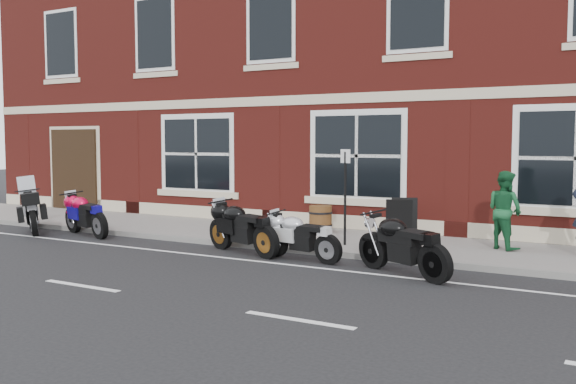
{
  "coord_description": "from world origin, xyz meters",
  "views": [
    {
      "loc": [
        7.95,
        -10.17,
        2.32
      ],
      "look_at": [
        1.19,
        1.6,
        1.25
      ],
      "focal_mm": 40.0,
      "sensor_mm": 36.0,
      "label": 1
    }
  ],
  "objects_px": {
    "barrel_planter": "(320,219)",
    "moto_touring_silver": "(33,210)",
    "moto_sport_red": "(86,213)",
    "parking_sign": "(345,190)",
    "moto_sport_black": "(243,226)",
    "moto_naked_black": "(402,243)",
    "moto_sport_silver": "(300,235)",
    "pedestrian_right": "(505,210)",
    "a_board_sign": "(402,220)"
  },
  "relations": [
    {
      "from": "barrel_planter",
      "to": "moto_touring_silver",
      "type": "bearing_deg",
      "value": -156.73
    },
    {
      "from": "moto_sport_red",
      "to": "parking_sign",
      "type": "xyz_separation_m",
      "value": [
        6.48,
        1.19,
        0.75
      ]
    },
    {
      "from": "moto_sport_black",
      "to": "parking_sign",
      "type": "relative_size",
      "value": 1.04
    },
    {
      "from": "moto_touring_silver",
      "to": "moto_sport_black",
      "type": "xyz_separation_m",
      "value": [
        6.45,
        0.04,
        -0.01
      ]
    },
    {
      "from": "parking_sign",
      "to": "moto_sport_black",
      "type": "bearing_deg",
      "value": -116.93
    },
    {
      "from": "moto_naked_black",
      "to": "barrel_planter",
      "type": "height_order",
      "value": "moto_naked_black"
    },
    {
      "from": "moto_sport_black",
      "to": "moto_sport_silver",
      "type": "xyz_separation_m",
      "value": [
        1.41,
        -0.07,
        -0.08
      ]
    },
    {
      "from": "moto_sport_red",
      "to": "moto_touring_silver",
      "type": "bearing_deg",
      "value": 116.0
    },
    {
      "from": "pedestrian_right",
      "to": "a_board_sign",
      "type": "xyz_separation_m",
      "value": [
        -2.19,
        -0.02,
        -0.33
      ]
    },
    {
      "from": "moto_sport_red",
      "to": "a_board_sign",
      "type": "xyz_separation_m",
      "value": [
        7.35,
        2.3,
        0.05
      ]
    },
    {
      "from": "moto_naked_black",
      "to": "a_board_sign",
      "type": "xyz_separation_m",
      "value": [
        -1.07,
        2.94,
        0.03
      ]
    },
    {
      "from": "barrel_planter",
      "to": "parking_sign",
      "type": "bearing_deg",
      "value": -48.03
    },
    {
      "from": "a_board_sign",
      "to": "parking_sign",
      "type": "bearing_deg",
      "value": -147.85
    },
    {
      "from": "moto_sport_red",
      "to": "barrel_planter",
      "type": "xyz_separation_m",
      "value": [
        5.14,
        2.68,
        -0.11
      ]
    },
    {
      "from": "parking_sign",
      "to": "moto_sport_red",
      "type": "bearing_deg",
      "value": -145.76
    },
    {
      "from": "moto_sport_red",
      "to": "moto_naked_black",
      "type": "height_order",
      "value": "moto_naked_black"
    },
    {
      "from": "moto_sport_silver",
      "to": "a_board_sign",
      "type": "relative_size",
      "value": 1.98
    },
    {
      "from": "moto_touring_silver",
      "to": "parking_sign",
      "type": "relative_size",
      "value": 0.9
    },
    {
      "from": "moto_sport_silver",
      "to": "moto_naked_black",
      "type": "bearing_deg",
      "value": -89.38
    },
    {
      "from": "moto_naked_black",
      "to": "moto_touring_silver",
      "type": "bearing_deg",
      "value": 114.57
    },
    {
      "from": "moto_sport_silver",
      "to": "parking_sign",
      "type": "height_order",
      "value": "parking_sign"
    },
    {
      "from": "moto_touring_silver",
      "to": "barrel_planter",
      "type": "bearing_deg",
      "value": -30.77
    },
    {
      "from": "moto_sport_black",
      "to": "moto_naked_black",
      "type": "height_order",
      "value": "same"
    },
    {
      "from": "pedestrian_right",
      "to": "moto_sport_black",
      "type": "bearing_deg",
      "value": 61.49
    },
    {
      "from": "moto_sport_red",
      "to": "parking_sign",
      "type": "bearing_deg",
      "value": -61.78
    },
    {
      "from": "parking_sign",
      "to": "moto_touring_silver",
      "type": "bearing_deg",
      "value": -146.2
    },
    {
      "from": "moto_touring_silver",
      "to": "pedestrian_right",
      "type": "bearing_deg",
      "value": -41.16
    },
    {
      "from": "moto_touring_silver",
      "to": "a_board_sign",
      "type": "height_order",
      "value": "moto_touring_silver"
    },
    {
      "from": "barrel_planter",
      "to": "moto_sport_black",
      "type": "bearing_deg",
      "value": -96.9
    },
    {
      "from": "moto_touring_silver",
      "to": "moto_sport_silver",
      "type": "distance_m",
      "value": 7.85
    },
    {
      "from": "moto_sport_red",
      "to": "barrel_planter",
      "type": "distance_m",
      "value": 5.8
    },
    {
      "from": "moto_touring_silver",
      "to": "moto_sport_black",
      "type": "distance_m",
      "value": 6.45
    },
    {
      "from": "pedestrian_right",
      "to": "moto_sport_silver",
      "type": "bearing_deg",
      "value": 71.3
    },
    {
      "from": "moto_sport_red",
      "to": "moto_sport_silver",
      "type": "distance_m",
      "value": 6.2
    },
    {
      "from": "moto_sport_silver",
      "to": "moto_touring_silver",
      "type": "bearing_deg",
      "value": 99.92
    },
    {
      "from": "moto_touring_silver",
      "to": "moto_sport_red",
      "type": "bearing_deg",
      "value": -45.89
    },
    {
      "from": "a_board_sign",
      "to": "parking_sign",
      "type": "xyz_separation_m",
      "value": [
        -0.87,
        -1.12,
        0.7
      ]
    },
    {
      "from": "moto_sport_red",
      "to": "a_board_sign",
      "type": "height_order",
      "value": "a_board_sign"
    },
    {
      "from": "moto_touring_silver",
      "to": "moto_sport_silver",
      "type": "height_order",
      "value": "moto_touring_silver"
    },
    {
      "from": "moto_sport_red",
      "to": "moto_sport_silver",
      "type": "xyz_separation_m",
      "value": [
        6.2,
        -0.27,
        -0.06
      ]
    },
    {
      "from": "moto_naked_black",
      "to": "barrel_planter",
      "type": "xyz_separation_m",
      "value": [
        -3.29,
        3.32,
        -0.13
      ]
    },
    {
      "from": "moto_sport_red",
      "to": "moto_sport_black",
      "type": "height_order",
      "value": "moto_sport_black"
    },
    {
      "from": "moto_sport_silver",
      "to": "barrel_planter",
      "type": "bearing_deg",
      "value": 29.87
    },
    {
      "from": "moto_sport_black",
      "to": "barrel_planter",
      "type": "height_order",
      "value": "moto_sport_black"
    },
    {
      "from": "moto_naked_black",
      "to": "pedestrian_right",
      "type": "bearing_deg",
      "value": 6.12
    },
    {
      "from": "moto_touring_silver",
      "to": "moto_naked_black",
      "type": "bearing_deg",
      "value": -56.33
    },
    {
      "from": "pedestrian_right",
      "to": "parking_sign",
      "type": "distance_m",
      "value": 3.29
    },
    {
      "from": "moto_touring_silver",
      "to": "barrel_planter",
      "type": "xyz_separation_m",
      "value": [
        6.79,
        2.92,
        -0.14
      ]
    },
    {
      "from": "moto_touring_silver",
      "to": "moto_sport_red",
      "type": "distance_m",
      "value": 1.67
    },
    {
      "from": "barrel_planter",
      "to": "parking_sign",
      "type": "xyz_separation_m",
      "value": [
        1.35,
        -1.5,
        0.86
      ]
    }
  ]
}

